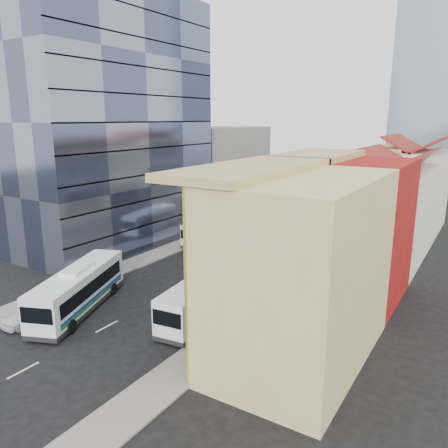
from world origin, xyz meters
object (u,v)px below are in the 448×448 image
Objects in this scene: shophouse_tan at (303,270)px; office_tower at (111,122)px; bus_right at (205,295)px; bus_left_near at (79,288)px; bus_left_far at (217,230)px; sedan_left at (30,313)px.

office_tower is (-31.00, 14.00, 9.00)m from shophouse_tan.
shophouse_tan is 1.26× the size of bus_right.
bus_left_near is (12.94, -17.05, -13.10)m from office_tower.
bus_left_far reaches higher than sedan_left.
shophouse_tan is 0.47× the size of office_tower.
office_tower reaches higher than shophouse_tan.
bus_right is (9.30, 4.62, -0.11)m from bus_left_near.
bus_right is at bearing -29.22° from office_tower.
office_tower reaches higher than bus_right.
bus_right is at bearing -50.53° from bus_left_far.
bus_left_near is at bearing -52.81° from office_tower.
office_tower is at bearing -143.88° from bus_left_far.
sedan_left is at bearing -60.85° from office_tower.
sedan_left is at bearing -134.03° from bus_left_near.
bus_left_near reaches higher than bus_left_far.
bus_right is (10.73, -18.30, 0.11)m from bus_left_far.
shophouse_tan is at bearing 20.55° from sedan_left.
shophouse_tan is at bearing -16.84° from bus_right.
bus_right reaches higher than bus_left_far.
office_tower is 2.88× the size of bus_left_far.
bus_right is at bearing 169.87° from shophouse_tan.
bus_left_far is 21.22m from bus_right.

